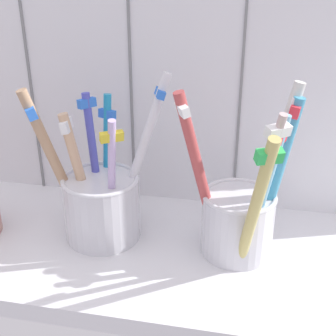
{
  "coord_description": "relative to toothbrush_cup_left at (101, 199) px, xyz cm",
  "views": [
    {
      "loc": [
        8.2,
        -40.0,
        30.95
      ],
      "look_at": [
        0.0,
        1.12,
        11.03
      ],
      "focal_mm": 49.0,
      "sensor_mm": 36.0,
      "label": 1
    }
  ],
  "objects": [
    {
      "name": "counter_slab",
      "position": [
        7.45,
        -1.18,
        -5.53
      ],
      "size": [
        64.0,
        22.0,
        2.0
      ],
      "primitive_type": "cube",
      "color": "silver",
      "rests_on": "ground"
    },
    {
      "name": "tile_wall_back",
      "position": [
        7.45,
        10.82,
        15.97
      ],
      "size": [
        64.0,
        2.2,
        45.0
      ],
      "color": "white",
      "rests_on": "ground"
    },
    {
      "name": "toothbrush_cup_left",
      "position": [
        0.0,
        0.0,
        0.0
      ],
      "size": [
        14.43,
        8.64,
        18.26
      ],
      "color": "silver",
      "rests_on": "counter_slab"
    },
    {
      "name": "toothbrush_cup_right",
      "position": [
        15.09,
        -0.44,
        0.29
      ],
      "size": [
        11.99,
        11.71,
        18.49
      ],
      "color": "silver",
      "rests_on": "counter_slab"
    }
  ]
}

